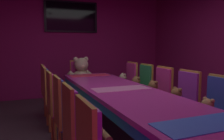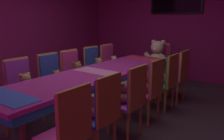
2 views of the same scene
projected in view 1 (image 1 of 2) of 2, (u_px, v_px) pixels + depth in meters
name	position (u px, v px, depth m)	size (l,w,h in m)	color
wall_back	(71.00, 43.00, 5.96)	(5.20, 0.12, 2.80)	#8C1959
banquet_table	(121.00, 95.00, 3.09)	(0.90, 3.54, 0.75)	#B22D8C
chair_left_1	(77.00, 128.00, 2.02)	(0.42, 0.41, 0.98)	purple
teddy_left_1	(93.00, 126.00, 2.07)	(0.27, 0.35, 0.33)	#9E7247
chair_left_2	(65.00, 110.00, 2.56)	(0.42, 0.41, 0.98)	#2D47B2
teddy_left_2	(77.00, 111.00, 2.62)	(0.21, 0.28, 0.26)	olive
chair_left_3	(56.00, 101.00, 3.03)	(0.42, 0.41, 0.98)	#CC338C
teddy_left_3	(67.00, 99.00, 3.08)	(0.27, 0.34, 0.32)	brown
chair_left_4	(50.00, 92.00, 3.60)	(0.42, 0.41, 0.98)	#2D47B2
teddy_left_4	(59.00, 91.00, 3.65)	(0.25, 0.33, 0.31)	#9E7247
chair_left_5	(47.00, 86.00, 4.08)	(0.42, 0.41, 0.98)	#CC338C
teddy_left_5	(56.00, 87.00, 4.14)	(0.23, 0.29, 0.28)	beige
chair_right_1	(217.00, 110.00, 2.60)	(0.42, 0.41, 0.98)	#2D47B2
teddy_right_1	(207.00, 112.00, 2.55)	(0.23, 0.30, 0.28)	#9E7247
chair_right_2	(185.00, 98.00, 3.14)	(0.42, 0.41, 0.98)	purple
teddy_right_2	(176.00, 100.00, 3.09)	(0.25, 0.32, 0.30)	brown
chair_right_3	(160.00, 91.00, 3.67)	(0.42, 0.41, 0.98)	#CC338C
teddy_right_3	(153.00, 92.00, 3.61)	(0.26, 0.33, 0.32)	brown
chair_right_4	(143.00, 85.00, 4.20)	(0.42, 0.41, 0.98)	#268C4C
teddy_right_4	(136.00, 86.00, 4.15)	(0.25, 0.33, 0.31)	olive
chair_right_5	(129.00, 81.00, 4.72)	(0.42, 0.41, 0.98)	#CC338C
teddy_right_5	(123.00, 82.00, 4.66)	(0.25, 0.32, 0.30)	beige
throne_chair	(80.00, 77.00, 5.23)	(0.41, 0.42, 0.98)	#CC338C
king_teddy_bear	(82.00, 73.00, 5.06)	(0.65, 0.50, 0.61)	beige
wall_tv	(71.00, 17.00, 5.81)	(1.35, 0.06, 0.78)	black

